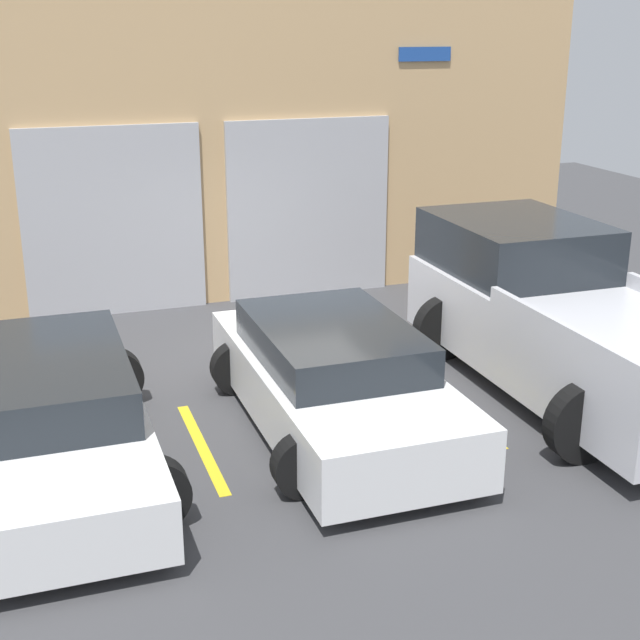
{
  "coord_description": "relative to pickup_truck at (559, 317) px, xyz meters",
  "views": [
    {
      "loc": [
        -3.09,
        -10.46,
        4.28
      ],
      "look_at": [
        0.0,
        -1.49,
        1.1
      ],
      "focal_mm": 50.0,
      "sensor_mm": 36.0,
      "label": 1
    }
  ],
  "objects": [
    {
      "name": "parking_stripe_left",
      "position": [
        -4.5,
        -0.29,
        -0.87
      ],
      "size": [
        0.12,
        2.2,
        0.01
      ],
      "primitive_type": "cube",
      "color": "gold",
      "rests_on": "ground"
    },
    {
      "name": "sedan_side",
      "position": [
        -6.0,
        -0.26,
        -0.31
      ],
      "size": [
        2.22,
        4.62,
        1.19
      ],
      "color": "white",
      "rests_on": "ground"
    },
    {
      "name": "ground_plane",
      "position": [
        -3.0,
        1.71,
        -0.88
      ],
      "size": [
        28.0,
        28.0,
        0.0
      ],
      "primitive_type": "plane",
      "color": "#3D3D3F"
    },
    {
      "name": "parking_stripe_centre",
      "position": [
        -1.5,
        -0.29,
        -0.87
      ],
      "size": [
        0.12,
        2.2,
        0.01
      ],
      "primitive_type": "cube",
      "color": "gold",
      "rests_on": "ground"
    },
    {
      "name": "pickup_truck",
      "position": [
        0.0,
        0.0,
        0.0
      ],
      "size": [
        2.6,
        5.04,
        1.87
      ],
      "color": "silver",
      "rests_on": "ground"
    },
    {
      "name": "sedan_white",
      "position": [
        -3.0,
        -0.26,
        -0.3
      ],
      "size": [
        2.19,
        4.25,
        1.19
      ],
      "color": "white",
      "rests_on": "ground"
    },
    {
      "name": "shophouse_building",
      "position": [
        -3.01,
        4.99,
        1.46
      ],
      "size": [
        12.02,
        0.68,
        4.73
      ],
      "color": "tan",
      "rests_on": "ground"
    }
  ]
}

